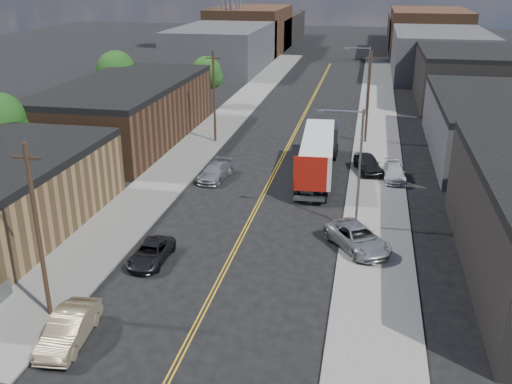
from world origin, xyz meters
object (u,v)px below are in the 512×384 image
at_px(car_left_c, 151,253).
at_px(car_left_d, 215,172).
at_px(car_right_lot_a, 357,238).
at_px(car_right_lot_c, 368,163).
at_px(car_left_b, 69,328).
at_px(car_right_lot_b, 394,172).
at_px(semi_truck, 319,150).

height_order(car_left_c, car_left_d, car_left_d).
distance_m(car_left_d, car_right_lot_a, 17.74).
relative_size(car_left_d, car_right_lot_a, 0.89).
bearing_deg(car_left_c, car_right_lot_c, 57.09).
distance_m(car_left_b, car_left_c, 9.09).
height_order(car_left_d, car_right_lot_a, car_right_lot_a).
relative_size(car_left_d, car_right_lot_b, 1.09).
relative_size(car_left_d, car_right_lot_c, 1.04).
relative_size(car_right_lot_b, car_right_lot_c, 0.96).
bearing_deg(car_left_b, car_right_lot_a, 38.13).
bearing_deg(car_right_lot_a, semi_truck, 70.72).
bearing_deg(car_left_d, car_right_lot_c, 25.19).
xyz_separation_m(car_left_d, car_right_lot_c, (13.62, 4.45, 0.24)).
distance_m(semi_truck, car_left_d, 9.82).
bearing_deg(car_right_lot_a, car_left_d, 103.68).
relative_size(semi_truck, car_right_lot_b, 3.45).
xyz_separation_m(semi_truck, car_left_d, (-9.11, -3.30, -1.63)).
relative_size(semi_truck, car_left_d, 3.17).
height_order(semi_truck, car_left_d, semi_truck).
bearing_deg(car_left_d, car_left_c, -82.89).
height_order(car_right_lot_a, car_right_lot_b, car_right_lot_a).
bearing_deg(semi_truck, car_right_lot_a, -78.13).
bearing_deg(car_right_lot_a, car_right_lot_b, 44.77).
bearing_deg(car_left_b, car_right_lot_c, 58.58).
relative_size(semi_truck, car_right_lot_a, 2.81).
bearing_deg(car_left_b, car_right_lot_b, 53.53).
xyz_separation_m(car_left_c, car_right_lot_a, (13.20, 4.34, 0.30)).
bearing_deg(car_left_d, car_right_lot_a, -34.82).
relative_size(car_left_b, car_right_lot_c, 1.03).
bearing_deg(car_right_lot_b, semi_truck, 172.59).
relative_size(semi_truck, car_left_c, 3.48).
bearing_deg(car_right_lot_b, car_right_lot_c, 141.82).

